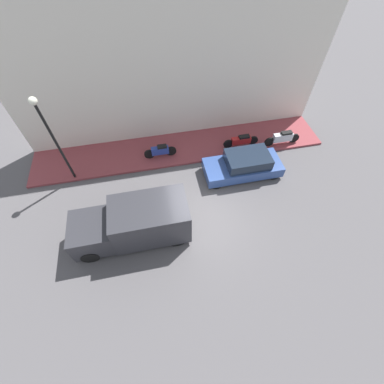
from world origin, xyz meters
The scene contains 9 objects.
ground_plane centered at (0.00, 0.00, 0.00)m, with size 60.00×60.00×0.00m, color #514F51.
sidewalk centered at (4.98, 0.00, 0.07)m, with size 2.64×16.62×0.13m.
building_facade centered at (6.45, 0.00, 3.85)m, with size 0.30×16.62×7.71m.
parked_car centered at (2.46, -2.97, 0.62)m, with size 1.68×4.05×1.30m.
delivery_van centered at (-0.18, 2.92, 1.04)m, with size 1.88×4.93×2.05m.
scooter_silver centered at (4.08, -5.87, 0.59)m, with size 0.30×2.13×0.86m.
motorcycle_red centered at (4.41, -3.48, 0.53)m, with size 0.30×2.07×0.72m.
motorcycle_blue centered at (4.48, 1.20, 0.55)m, with size 0.30×1.79×0.78m.
streetlamp centered at (3.90, 5.89, 3.25)m, with size 0.34×0.34×4.71m.
Camera 1 is at (-6.05, 1.58, 10.52)m, focal length 24.00 mm.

